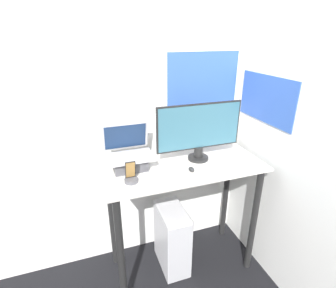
{
  "coord_description": "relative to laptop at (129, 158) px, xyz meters",
  "views": [
    {
      "loc": [
        -0.66,
        -1.28,
        1.84
      ],
      "look_at": [
        -0.12,
        0.26,
        1.14
      ],
      "focal_mm": 28.0,
      "sensor_mm": 36.0,
      "label": 1
    }
  ],
  "objects": [
    {
      "name": "keyboard",
      "position": [
        0.21,
        -0.18,
        -0.07
      ],
      "size": [
        0.28,
        0.12,
        0.02
      ],
      "color": "white",
      "rests_on": "desk"
    },
    {
      "name": "monitor",
      "position": [
        0.52,
        -0.02,
        0.14
      ],
      "size": [
        0.65,
        0.15,
        0.43
      ],
      "color": "black",
      "rests_on": "desk"
    },
    {
      "name": "desk",
      "position": [
        0.37,
        -0.08,
        -0.3
      ],
      "size": [
        1.15,
        0.53,
        0.96
      ],
      "color": "beige",
      "rests_on": "ground_plane"
    },
    {
      "name": "laptop",
      "position": [
        0.0,
        0.0,
        0.0
      ],
      "size": [
        0.32,
        0.25,
        0.3
      ],
      "color": "#4C4C51",
      "rests_on": "desk"
    },
    {
      "name": "wall_back",
      "position": [
        0.38,
        0.27,
        0.26
      ],
      "size": [
        6.0,
        0.06,
        2.6
      ],
      "color": "white",
      "rests_on": "ground_plane"
    },
    {
      "name": "computer_tower",
      "position": [
        0.3,
        -0.05,
        -0.76
      ],
      "size": [
        0.2,
        0.38,
        0.55
      ],
      "color": "silver",
      "rests_on": "ground_plane"
    },
    {
      "name": "wall_side_right",
      "position": [
        1.04,
        -0.34,
        0.26
      ],
      "size": [
        0.06,
        6.0,
        2.6
      ],
      "color": "white",
      "rests_on": "ground_plane"
    },
    {
      "name": "cell_phone",
      "position": [
        -0.03,
        -0.18,
        -0.05
      ],
      "size": [
        0.09,
        0.09,
        0.14
      ],
      "color": "#4C4C51",
      "rests_on": "desk"
    },
    {
      "name": "mouse",
      "position": [
        0.39,
        -0.18,
        -0.07
      ],
      "size": [
        0.04,
        0.06,
        0.03
      ],
      "color": "#262626",
      "rests_on": "desk"
    }
  ]
}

